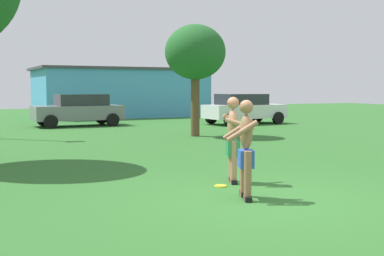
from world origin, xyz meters
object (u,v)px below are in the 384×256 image
frisbee (221,186)px  tree_left_field (195,53)px  player_with_cap (233,135)px  car_gray_mid_lot (79,109)px  player_in_blue (245,147)px  car_white_far_end (244,108)px

frisbee → tree_left_field: (4.03, 9.17, 3.23)m
player_with_cap → tree_left_field: tree_left_field is taller
car_gray_mid_lot → player_with_cap: bearing=-92.5°
player_with_cap → tree_left_field: (3.60, 8.92, 2.28)m
frisbee → tree_left_field: bearing=66.3°
car_gray_mid_lot → tree_left_field: size_ratio=1.00×
player_in_blue → car_gray_mid_lot: (1.27, 17.45, -0.07)m
player_in_blue → tree_left_field: bearing=67.9°
frisbee → car_white_far_end: car_white_far_end is taller
player_with_cap → car_white_far_end: bearing=57.2°
frisbee → car_white_far_end: (9.25, 13.92, 0.81)m
frisbee → car_gray_mid_lot: bearing=86.0°
player_in_blue → car_white_far_end: 17.71m
player_with_cap → tree_left_field: bearing=68.0°
player_in_blue → tree_left_field: 11.33m
car_gray_mid_lot → car_white_far_end: same height
player_with_cap → car_gray_mid_lot: player_with_cap is taller
car_gray_mid_lot → tree_left_field: tree_left_field is taller
car_white_far_end → player_with_cap: bearing=-122.8°
player_with_cap → frisbee: 1.07m
player_in_blue → car_white_far_end: (9.38, 15.03, -0.07)m
player_with_cap → tree_left_field: 9.89m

